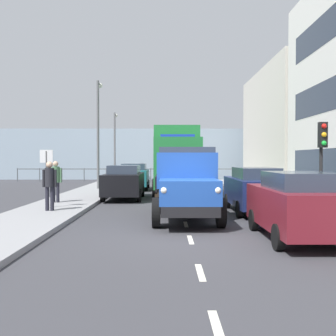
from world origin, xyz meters
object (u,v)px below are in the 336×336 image
at_px(lorry_cargo_green, 176,158).
at_px(lamp_post_far, 115,140).
at_px(pedestrian_couple_b, 56,178).
at_px(traffic_light_near, 322,147).
at_px(car_navy_kerbside_1, 254,189).
at_px(lamp_post_promenade, 98,125).
at_px(car_black_oppositeside_0, 124,181).
at_px(truck_vintage_blue, 186,185).
at_px(pedestrian_couple_a, 50,182).
at_px(car_teal_oppositeside_1, 134,176).
at_px(street_sign, 46,168).
at_px(car_maroon_kerbside_near, 298,204).

relative_size(lorry_cargo_green, lamp_post_far, 1.37).
bearing_deg(lamp_post_far, pedestrian_couple_b, 89.26).
bearing_deg(lamp_post_far, traffic_light_near, 114.89).
relative_size(lorry_cargo_green, car_navy_kerbside_1, 1.89).
distance_m(traffic_light_near, lamp_post_promenade, 15.20).
distance_m(car_black_oppositeside_0, pedestrian_couple_b, 3.97).
xyz_separation_m(truck_vintage_blue, lamp_post_promenade, (4.98, -12.46, 3.02)).
height_order(truck_vintage_blue, lamp_post_far, lamp_post_far).
bearing_deg(pedestrian_couple_a, car_teal_oppositeside_1, -100.11).
bearing_deg(street_sign, car_navy_kerbside_1, 177.53).
distance_m(car_maroon_kerbside_near, car_teal_oppositeside_1, 17.44).
distance_m(car_black_oppositeside_0, lamp_post_promenade, 6.59).
xyz_separation_m(car_maroon_kerbside_near, street_sign, (8.00, -5.44, 0.79)).
relative_size(car_teal_oppositeside_1, lamp_post_promenade, 0.58).
height_order(truck_vintage_blue, car_maroon_kerbside_near, truck_vintage_blue).
bearing_deg(pedestrian_couple_a, car_maroon_kerbside_near, 149.15).
bearing_deg(lamp_post_promenade, car_black_oppositeside_0, 112.44).
xyz_separation_m(car_black_oppositeside_0, lamp_post_far, (2.44, -15.64, 2.86)).
relative_size(car_maroon_kerbside_near, car_black_oppositeside_0, 0.91).
xyz_separation_m(car_black_oppositeside_0, car_teal_oppositeside_1, (0.00, -6.28, -0.00)).
bearing_deg(truck_vintage_blue, car_teal_oppositeside_1, -78.25).
xyz_separation_m(car_black_oppositeside_0, lamp_post_promenade, (2.18, -5.27, 3.30)).
distance_m(pedestrian_couple_b, street_sign, 1.98).
bearing_deg(lorry_cargo_green, lamp_post_far, -67.73).
distance_m(car_teal_oppositeside_1, lamp_post_promenade, 4.08).
height_order(lorry_cargo_green, car_black_oppositeside_0, lorry_cargo_green).
bearing_deg(truck_vintage_blue, car_maroon_kerbside_near, 131.18).
bearing_deg(pedestrian_couple_b, street_sign, 95.15).
bearing_deg(traffic_light_near, car_black_oppositeside_0, -38.77).
bearing_deg(car_navy_kerbside_1, traffic_light_near, 155.54).
bearing_deg(street_sign, lorry_cargo_green, -123.57).
xyz_separation_m(truck_vintage_blue, street_sign, (5.31, -2.36, 0.50)).
xyz_separation_m(lamp_post_promenade, lamp_post_far, (0.26, -10.37, -0.44)).
bearing_deg(lorry_cargo_green, street_sign, 56.43).
xyz_separation_m(car_black_oppositeside_0, pedestrian_couple_a, (2.14, 5.71, 0.32)).
bearing_deg(car_black_oppositeside_0, lamp_post_far, -81.14).
bearing_deg(street_sign, car_teal_oppositeside_1, -102.71).
distance_m(lamp_post_far, street_sign, 20.57).
distance_m(car_teal_oppositeside_1, pedestrian_couple_a, 12.18).
bearing_deg(street_sign, car_maroon_kerbside_near, 145.79).
bearing_deg(lamp_post_far, street_sign, 89.81).
relative_size(car_navy_kerbside_1, pedestrian_couple_b, 2.41).
bearing_deg(lorry_cargo_green, truck_vintage_blue, 90.46).
xyz_separation_m(pedestrian_couple_b, traffic_light_near, (-10.36, 3.26, 1.26)).
bearing_deg(pedestrian_couple_a, lamp_post_promenade, -89.79).
height_order(car_teal_oppositeside_1, lamp_post_far, lamp_post_far).
height_order(car_navy_kerbside_1, lamp_post_far, lamp_post_far).
distance_m(car_black_oppositeside_0, traffic_light_near, 9.98).
bearing_deg(traffic_light_near, street_sign, -7.49).
bearing_deg(car_teal_oppositeside_1, street_sign, 77.29).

